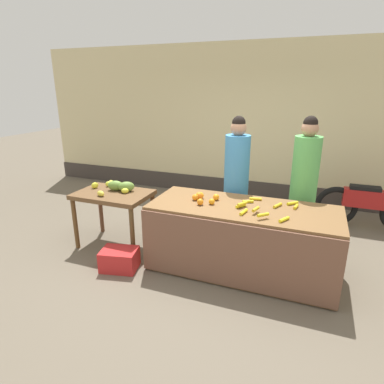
# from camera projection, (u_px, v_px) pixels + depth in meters

# --- Properties ---
(ground_plane) EXTENTS (24.00, 24.00, 0.00)m
(ground_plane) POSITION_uv_depth(u_px,v_px,m) (206.00, 261.00, 4.21)
(ground_plane) COLOR #665B4C
(market_wall_back) EXTENTS (9.39, 0.23, 2.97)m
(market_wall_back) POSITION_uv_depth(u_px,v_px,m) (254.00, 125.00, 6.25)
(market_wall_back) COLOR beige
(market_wall_back) RESTS_ON ground
(fruit_stall_counter) EXTENTS (2.22, 0.92, 0.83)m
(fruit_stall_counter) POSITION_uv_depth(u_px,v_px,m) (242.00, 239.00, 3.91)
(fruit_stall_counter) COLOR brown
(fruit_stall_counter) RESTS_ON ground
(side_table_wooden) EXTENTS (1.01, 0.68, 0.79)m
(side_table_wooden) POSITION_uv_depth(u_px,v_px,m) (113.00, 200.00, 4.47)
(side_table_wooden) COLOR brown
(side_table_wooden) RESTS_ON ground
(banana_bunch_pile) EXTENTS (0.69, 0.70, 0.07)m
(banana_bunch_pile) POSITION_uv_depth(u_px,v_px,m) (263.00, 207.00, 3.70)
(banana_bunch_pile) COLOR yellow
(banana_bunch_pile) RESTS_ON fruit_stall_counter
(orange_pile) EXTENTS (0.32, 0.31, 0.09)m
(orange_pile) POSITION_uv_depth(u_px,v_px,m) (203.00, 198.00, 3.97)
(orange_pile) COLOR orange
(orange_pile) RESTS_ON fruit_stall_counter
(mango_papaya_pile) EXTENTS (0.68, 0.59, 0.14)m
(mango_papaya_pile) POSITION_uv_depth(u_px,v_px,m) (118.00, 186.00, 4.49)
(mango_papaya_pile) COLOR #D2E039
(mango_papaya_pile) RESTS_ON side_table_wooden
(vendor_woman_blue_shirt) EXTENTS (0.34, 0.34, 1.81)m
(vendor_woman_blue_shirt) POSITION_uv_depth(u_px,v_px,m) (236.00, 182.00, 4.47)
(vendor_woman_blue_shirt) COLOR #33333D
(vendor_woman_blue_shirt) RESTS_ON ground
(vendor_woman_green_shirt) EXTENTS (0.34, 0.34, 1.84)m
(vendor_woman_green_shirt) POSITION_uv_depth(u_px,v_px,m) (303.00, 186.00, 4.24)
(vendor_woman_green_shirt) COLOR #33333D
(vendor_woman_green_shirt) RESTS_ON ground
(parked_motorcycle) EXTENTS (1.60, 0.18, 0.88)m
(parked_motorcycle) POSITION_uv_depth(u_px,v_px,m) (369.00, 205.00, 5.06)
(parked_motorcycle) COLOR black
(parked_motorcycle) RESTS_ON ground
(produce_crate) EXTENTS (0.50, 0.41, 0.26)m
(produce_crate) POSITION_uv_depth(u_px,v_px,m) (120.00, 259.00, 4.01)
(produce_crate) COLOR red
(produce_crate) RESTS_ON ground
(produce_sack) EXTENTS (0.41, 0.45, 0.55)m
(produce_sack) POSITION_uv_depth(u_px,v_px,m) (187.00, 213.00, 5.08)
(produce_sack) COLOR tan
(produce_sack) RESTS_ON ground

